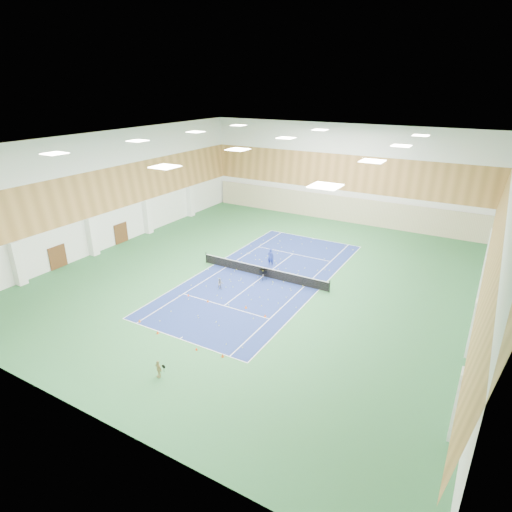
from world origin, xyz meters
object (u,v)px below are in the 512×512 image
(child_apron, at_px, (158,369))
(ball_cart, at_px, (263,275))
(tennis_net, at_px, (263,271))
(coach, at_px, (271,257))
(child_court, at_px, (220,284))

(child_apron, height_order, ball_cart, child_apron)
(child_apron, bearing_deg, ball_cart, 109.55)
(tennis_net, bearing_deg, coach, 103.95)
(tennis_net, distance_m, child_court, 4.52)
(child_apron, bearing_deg, tennis_net, 110.51)
(child_court, distance_m, ball_cart, 4.15)
(child_apron, relative_size, ball_cart, 1.14)
(child_court, height_order, child_apron, child_apron)
(child_court, relative_size, child_apron, 0.89)
(child_apron, bearing_deg, child_court, 121.54)
(tennis_net, xyz_separation_m, child_apron, (1.53, -15.71, 0.01))
(child_court, distance_m, child_apron, 12.12)
(tennis_net, distance_m, coach, 2.77)
(child_apron, bearing_deg, coach, 111.75)
(tennis_net, height_order, child_apron, child_apron)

